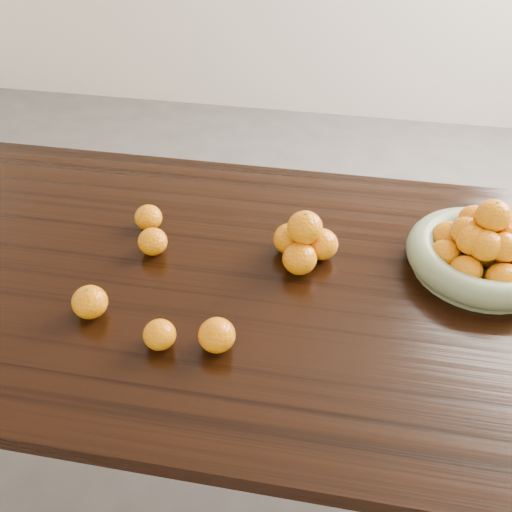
% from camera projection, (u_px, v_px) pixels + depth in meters
% --- Properties ---
extents(ground, '(5.00, 5.00, 0.00)m').
position_uv_depth(ground, '(258.00, 455.00, 1.80)').
color(ground, '#5F5C5A').
rests_on(ground, ground).
extents(dining_table, '(2.00, 1.00, 0.75)m').
position_uv_depth(dining_table, '(259.00, 305.00, 1.38)').
color(dining_table, black).
rests_on(dining_table, ground).
extents(fruit_bowl, '(0.35, 0.35, 0.18)m').
position_uv_depth(fruit_bowl, '(484.00, 250.00, 1.32)').
color(fruit_bowl, gray).
rests_on(fruit_bowl, dining_table).
extents(orange_pyramid, '(0.16, 0.15, 0.13)m').
position_uv_depth(orange_pyramid, '(304.00, 242.00, 1.35)').
color(orange_pyramid, orange).
rests_on(orange_pyramid, dining_table).
extents(loose_orange_0, '(0.08, 0.08, 0.07)m').
position_uv_depth(loose_orange_0, '(90.00, 302.00, 1.21)').
color(loose_orange_0, orange).
rests_on(loose_orange_0, dining_table).
extents(loose_orange_1, '(0.07, 0.07, 0.06)m').
position_uv_depth(loose_orange_1, '(160.00, 335.00, 1.15)').
color(loose_orange_1, orange).
rests_on(loose_orange_1, dining_table).
extents(loose_orange_2, '(0.08, 0.08, 0.07)m').
position_uv_depth(loose_orange_2, '(217.00, 335.00, 1.14)').
color(loose_orange_2, orange).
rests_on(loose_orange_2, dining_table).
extents(loose_orange_3, '(0.07, 0.07, 0.07)m').
position_uv_depth(loose_orange_3, '(149.00, 218.00, 1.46)').
color(loose_orange_3, orange).
rests_on(loose_orange_3, dining_table).
extents(loose_orange_4, '(0.07, 0.07, 0.07)m').
position_uv_depth(loose_orange_4, '(153.00, 242.00, 1.38)').
color(loose_orange_4, orange).
rests_on(loose_orange_4, dining_table).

